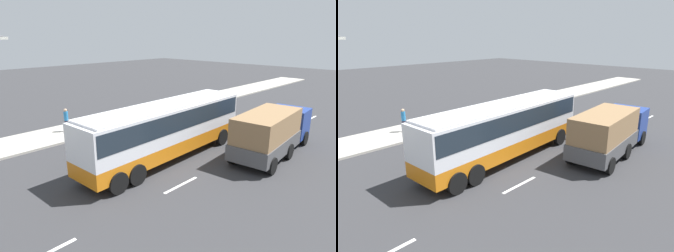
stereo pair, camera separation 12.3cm
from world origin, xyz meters
TOP-DOWN VIEW (x-y plane):
  - ground_plane at (0.00, 0.00)m, footprint 120.00×120.00m
  - sidewalk_curb at (0.00, 8.80)m, footprint 80.00×4.00m
  - lane_centreline at (-0.13, -3.03)m, footprint 37.60×0.16m
  - coach_bus at (-0.20, -0.12)m, footprint 11.94×3.01m
  - cargo_truck at (4.84, -4.31)m, footprint 7.88×3.18m
  - pedestrian_near_curb at (-1.96, 8.80)m, footprint 0.32×0.32m

SIDE VIEW (x-z plane):
  - ground_plane at x=0.00m, z-range 0.00..0.00m
  - lane_centreline at x=-0.13m, z-range 0.00..0.01m
  - sidewalk_curb at x=0.00m, z-range 0.00..0.15m
  - pedestrian_near_curb at x=-1.96m, z-range 0.30..2.08m
  - cargo_truck at x=4.84m, z-range 0.13..2.99m
  - coach_bus at x=-0.20m, z-range 0.41..3.81m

